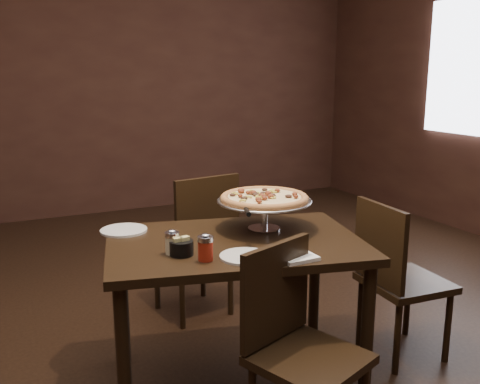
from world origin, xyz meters
name	(u,v)px	position (x,y,z in m)	size (l,w,h in m)	color
room	(247,85)	(0.06, 0.03, 1.40)	(6.04, 7.04, 2.84)	black
dining_table	(235,260)	(0.00, 0.02, 0.62)	(1.28, 1.00, 0.71)	black
pizza_stand	(264,199)	(0.20, 0.11, 0.87)	(0.46, 0.46, 0.19)	silver
parmesan_shaker	(172,242)	(-0.31, -0.03, 0.76)	(0.06, 0.06, 0.11)	beige
pepper_flake_shaker	(206,248)	(-0.22, -0.17, 0.77)	(0.06, 0.06, 0.11)	maroon
packet_caddy	(181,247)	(-0.28, -0.06, 0.75)	(0.10, 0.10, 0.08)	black
napkin_stack	(295,256)	(0.12, -0.30, 0.72)	(0.15, 0.15, 0.02)	white
plate_left	(124,230)	(-0.42, 0.38, 0.72)	(0.22, 0.22, 0.01)	silver
plate_near	(245,256)	(-0.06, -0.21, 0.72)	(0.21, 0.21, 0.01)	silver
serving_spatula	(247,212)	(0.03, -0.05, 0.86)	(0.16, 0.16, 0.03)	silver
chair_far	(198,240)	(0.11, 0.77, 0.48)	(0.47, 0.47, 0.88)	black
chair_near	(296,341)	(0.03, -0.47, 0.45)	(0.49, 0.49, 0.81)	black
chair_side	(396,274)	(0.84, -0.11, 0.45)	(0.41, 0.41, 0.83)	black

